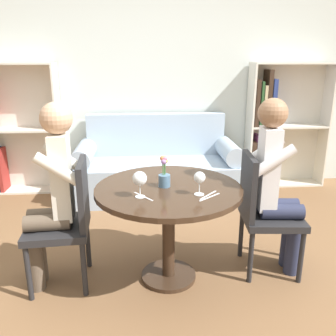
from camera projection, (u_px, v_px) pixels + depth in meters
name	position (u px, v px, depth m)	size (l,w,h in m)	color
ground_plane	(169.00, 277.00, 2.63)	(16.00, 16.00, 0.00)	brown
back_wall	(155.00, 76.00, 4.26)	(5.20, 0.05, 2.70)	silver
round_table	(169.00, 204.00, 2.46)	(1.01, 1.01, 0.71)	#382619
couch	(157.00, 169.00, 4.16)	(1.86, 0.80, 0.92)	#9EB2C6
bookshelf_left	(6.00, 133.00, 4.17)	(0.97, 0.28, 1.51)	silver
bookshelf_right	(274.00, 129.00, 4.40)	(0.97, 0.28, 1.51)	silver
chair_left	(68.00, 218.00, 2.44)	(0.45, 0.45, 0.90)	#232326
chair_right	(263.00, 209.00, 2.60)	(0.45, 0.45, 0.90)	#232326
person_left	(52.00, 193.00, 2.37)	(0.43, 0.36, 1.29)	brown
person_right	(277.00, 184.00, 2.54)	(0.44, 0.36, 1.30)	#282D47
wine_glass_left	(140.00, 179.00, 2.21)	(0.09, 0.09, 0.17)	white
wine_glass_right	(200.00, 178.00, 2.25)	(0.08, 0.08, 0.15)	white
flower_vase	(164.00, 174.00, 2.41)	(0.08, 0.08, 0.22)	slate
knife_left_setting	(143.00, 196.00, 2.25)	(0.12, 0.16, 0.00)	silver
fork_left_setting	(210.00, 197.00, 2.24)	(0.15, 0.13, 0.00)	silver
knife_right_setting	(208.00, 195.00, 2.27)	(0.14, 0.15, 0.00)	silver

